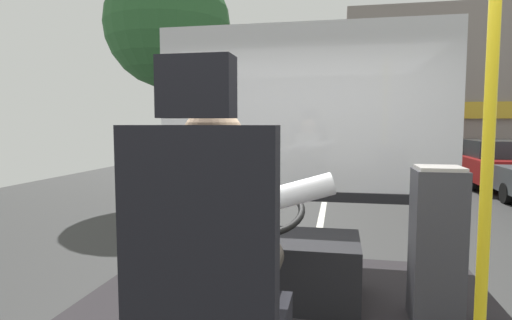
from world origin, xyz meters
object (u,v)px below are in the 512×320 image
(steering_console, at_px, (272,265))
(driver_seat, at_px, (209,295))
(parked_car_red, at_px, (493,162))
(fare_box, at_px, (437,245))
(parked_car_green, at_px, (447,148))
(handrail_pole, at_px, (487,166))
(bus_driver, at_px, (220,241))

(steering_console, bearing_deg, driver_seat, -90.00)
(steering_console, height_order, parked_car_red, steering_console)
(fare_box, distance_m, parked_car_green, 17.87)
(handrail_pole, xyz_separation_m, parked_car_red, (3.90, 11.66, -0.97))
(steering_console, distance_m, fare_box, 0.99)
(driver_seat, xyz_separation_m, parked_car_green, (5.10, 18.56, -0.53))
(parked_car_red, xyz_separation_m, parked_car_green, (0.25, 6.48, 0.03))
(parked_car_red, bearing_deg, bus_driver, -112.10)
(bus_driver, xyz_separation_m, fare_box, (0.96, 1.05, -0.27))
(handrail_pole, bearing_deg, driver_seat, -156.42)
(fare_box, relative_size, parked_car_red, 0.21)
(handrail_pole, relative_size, parked_car_red, 0.45)
(steering_console, height_order, handrail_pole, handrail_pole)
(fare_box, distance_m, parked_car_red, 11.58)
(driver_seat, height_order, steering_console, driver_seat)
(driver_seat, height_order, fare_box, driver_seat)
(fare_box, bearing_deg, bus_driver, -132.30)
(parked_car_red, bearing_deg, fare_box, -109.66)
(parked_car_green, bearing_deg, steering_console, -106.49)
(driver_seat, bearing_deg, parked_car_red, 68.11)
(steering_console, bearing_deg, fare_box, -7.85)
(steering_console, relative_size, parked_car_green, 0.28)
(bus_driver, relative_size, parked_car_green, 0.21)
(steering_console, bearing_deg, handrail_pole, -43.21)
(driver_seat, bearing_deg, bus_driver, 90.00)
(handrail_pole, distance_m, fare_box, 0.93)
(steering_console, distance_m, parked_car_green, 17.99)
(steering_console, xyz_separation_m, fare_box, (0.96, -0.13, 0.22))
(fare_box, height_order, parked_car_red, fare_box)
(steering_console, bearing_deg, parked_car_green, 73.51)
(handrail_pole, bearing_deg, parked_car_red, 71.52)
(parked_car_green, bearing_deg, driver_seat, -105.38)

